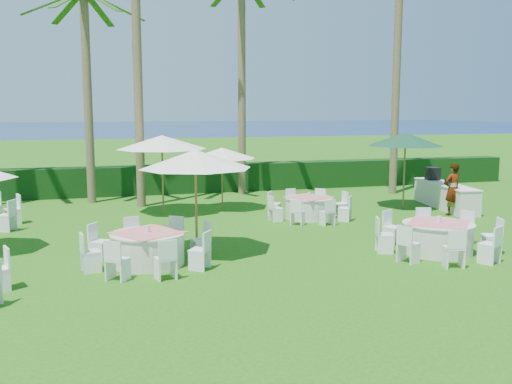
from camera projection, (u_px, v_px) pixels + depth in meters
ground at (210, 268)px, 12.82m from camera, size 120.00×120.00×0.00m
hedge at (153, 180)px, 24.15m from camera, size 34.00×1.00×1.20m
ocean at (104, 128)px, 109.82m from camera, size 260.00×260.00×0.00m
banquet_table_b at (148, 247)px, 13.10m from camera, size 3.01×3.01×0.91m
banquet_table_c at (438, 237)px, 14.15m from camera, size 3.02×3.02×0.93m
banquet_table_f at (309, 207)px, 18.70m from camera, size 2.80×2.80×0.86m
umbrella_b at (195, 159)px, 13.66m from camera, size 2.74×2.74×2.59m
umbrella_c at (162, 142)px, 19.16m from camera, size 3.03×3.03×2.69m
umbrella_d at (222, 153)px, 20.06m from camera, size 2.41×2.41×2.22m
umbrella_green at (405, 139)px, 20.28m from camera, size 2.73×2.73×2.73m
buffet_table at (445, 195)px, 20.70m from camera, size 1.41×3.93×1.37m
staff_person at (452, 189)px, 19.18m from camera, size 0.72×0.54×1.76m
palm_b at (87, 87)px, 21.31m from camera, size 4.40×4.01×7.87m
palm_c at (136, 24)px, 20.11m from camera, size 4.41×4.04×12.12m
palm_d at (242, 75)px, 23.51m from camera, size 4.38×4.22×8.98m
palm_e at (397, 62)px, 23.55m from camera, size 4.35×4.29×10.06m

